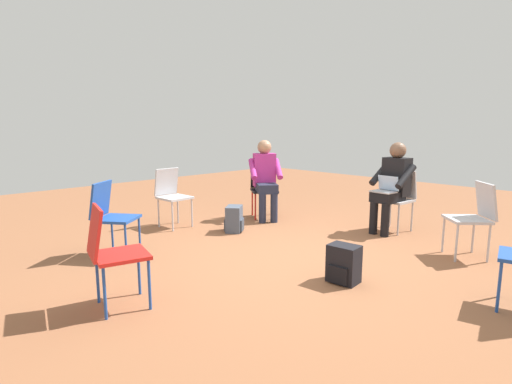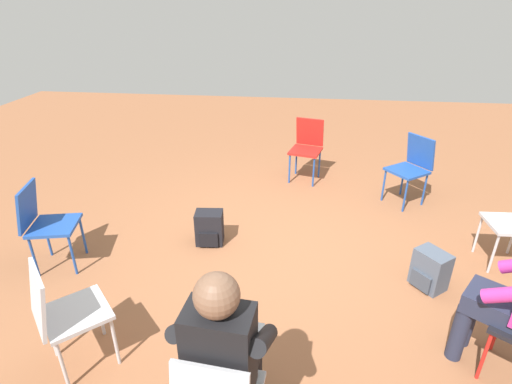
# 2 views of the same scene
# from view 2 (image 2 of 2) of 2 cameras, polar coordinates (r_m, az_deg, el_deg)

# --- Properties ---
(ground_plane) EXTENTS (14.00, 14.00, 0.00)m
(ground_plane) POSITION_cam_2_polar(r_m,az_deg,el_deg) (4.01, 3.59, -9.66)
(ground_plane) COLOR brown
(chair_southeast) EXTENTS (0.57, 0.58, 0.85)m
(chair_southeast) POSITION_cam_2_polar(r_m,az_deg,el_deg) (5.23, 21.37, 3.60)
(chair_southeast) COLOR #1E4799
(chair_southeast) RESTS_ON ground
(chair_east) EXTENTS (0.52, 0.49, 0.85)m
(chair_east) POSITION_cam_2_polar(r_m,az_deg,el_deg) (5.59, 7.31, 6.66)
(chair_east) COLOR red
(chair_east) RESTS_ON ground
(chair_northwest) EXTENTS (0.58, 0.59, 0.85)m
(chair_northwest) POSITION_cam_2_polar(r_m,az_deg,el_deg) (3.01, -25.89, -15.00)
(chair_northwest) COLOR #B7B7BC
(chair_northwest) RESTS_ON ground
(chair_north) EXTENTS (0.48, 0.51, 0.85)m
(chair_north) POSITION_cam_2_polar(r_m,az_deg,el_deg) (4.16, -27.97, -3.61)
(chair_north) COLOR #1E4799
(chair_north) RESTS_ON ground
(person_with_laptop) EXTENTS (0.55, 0.53, 1.24)m
(person_with_laptop) POSITION_cam_2_polar(r_m,az_deg,el_deg) (2.25, -4.35, -21.39)
(person_with_laptop) COLOR black
(person_with_laptop) RESTS_ON ground
(backpack_near_laptop_user) EXTENTS (0.27, 0.30, 0.36)m
(backpack_near_laptop_user) POSITION_cam_2_polar(r_m,az_deg,el_deg) (4.21, -6.65, -5.34)
(backpack_near_laptop_user) COLOR black
(backpack_near_laptop_user) RESTS_ON ground
(backpack_by_empty_chair) EXTENTS (0.34, 0.33, 0.36)m
(backpack_by_empty_chair) POSITION_cam_2_polar(r_m,az_deg,el_deg) (3.92, 23.60, -10.38)
(backpack_by_empty_chair) COLOR #475160
(backpack_by_empty_chair) RESTS_ON ground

